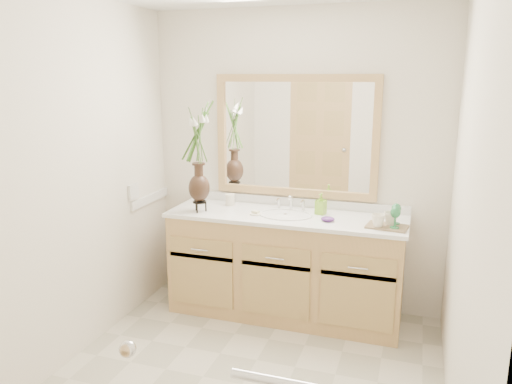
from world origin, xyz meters
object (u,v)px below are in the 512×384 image
(flower_vase, at_px, (198,143))
(tray, at_px, (387,226))
(tumbler, at_px, (230,200))
(soap_bottle, at_px, (321,205))

(flower_vase, height_order, tray, flower_vase)
(flower_vase, xyz_separation_m, tray, (1.44, 0.02, -0.54))
(tumbler, distance_m, tray, 1.30)
(tumbler, xyz_separation_m, tray, (1.28, -0.23, -0.04))
(flower_vase, relative_size, tumbler, 8.41)
(tumbler, bearing_deg, tray, -10.29)
(flower_vase, relative_size, soap_bottle, 5.47)
(soap_bottle, height_order, tray, soap_bottle)
(soap_bottle, xyz_separation_m, tray, (0.51, -0.20, -0.07))
(flower_vase, relative_size, tray, 2.86)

